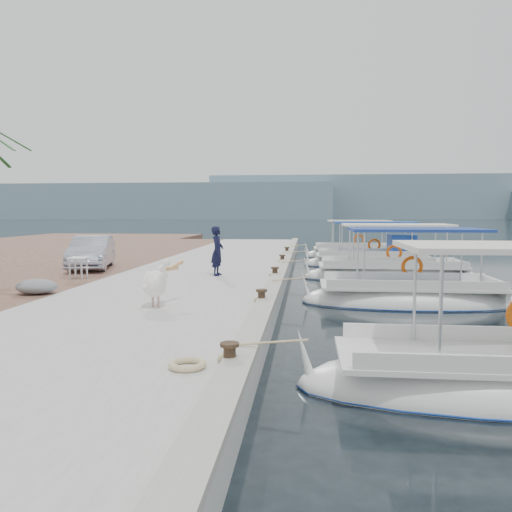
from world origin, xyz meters
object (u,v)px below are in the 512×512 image
Objects in this scene: fishing_caique_c at (391,276)px; fishing_caique_d at (373,262)px; fishing_caique_e at (356,255)px; fisherman at (217,251)px; fishing_caique_b at (409,300)px; parked_car at (92,252)px; pelican at (156,282)px.

fishing_caique_d is (-0.08, 4.96, 0.07)m from fishing_caique_c.
fishing_caique_e is 14.65m from fisherman.
fishing_caique_c is at bearing -58.39° from fisherman.
fisherman is (-6.00, -13.30, 1.23)m from fishing_caique_e.
parked_car is (-11.36, 3.79, 1.02)m from fishing_caique_b.
fishing_caique_c and fishing_caique_d have the same top height.
fishing_caique_e reaches higher than fisherman.
fisherman is (-6.08, 2.17, 1.23)m from fishing_caique_b.
fishing_caique_c is 7.40m from fisherman.
fishing_caique_e is 16.27m from parked_car.
fishing_caique_c is at bearing 86.08° from fishing_caique_b.
pelican is at bearing -150.40° from fishing_caique_b.
fishing_caique_c is at bearing 53.44° from pelican.
fisherman is (0.38, 5.84, 0.29)m from pelican.
fishing_caique_d is 15.74m from pelican.
fishing_caique_b reaches higher than pelican.
fishing_caique_e reaches higher than parked_car.
pelican is at bearing -115.49° from fishing_caique_d.
fishing_caique_c is 1.81× the size of parked_car.
fishing_caique_c reaches higher than pelican.
fishing_caique_e is 1.57× the size of parked_car.
fishing_caique_b reaches higher than parked_car.
fishing_caique_d is at bearing 14.75° from parked_car.
fishing_caique_c is 5.05× the size of pelican.
pelican is 0.81× the size of fisherman.
parked_car is (-5.28, 1.62, -0.22)m from fisherman.
parked_car is at bearing -150.03° from fishing_caique_d.
fishing_caique_e is 20.20m from pelican.
pelican is at bearing -71.94° from parked_car.
fishing_caique_c is at bearing -87.34° from fishing_caique_e.
parked_car is (-11.66, -6.73, 0.95)m from fishing_caique_d.
fishing_caique_c and fishing_caique_e have the same top height.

